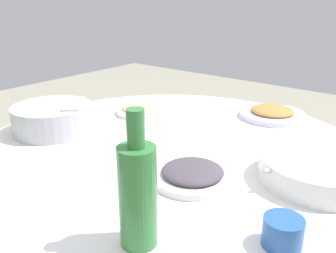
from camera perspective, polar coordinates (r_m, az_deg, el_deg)
The scene contains 8 objects.
round_dining_table at distance 1.21m, azimuth 0.25°, elevation -9.24°, with size 1.23×1.23×0.78m.
rice_bowl at distance 1.32m, azimuth -17.23°, elevation 1.30°, with size 0.27×0.27×0.10m.
soup_bowl at distance 1.02m, azimuth 22.21°, elevation -6.21°, with size 0.30×0.30×0.06m.
dish_eggplant at distance 0.95m, azimuth 3.78°, elevation -7.29°, with size 0.21×0.21×0.04m.
dish_noodles at distance 1.46m, azimuth -4.04°, elevation 2.59°, with size 0.20×0.20×0.03m.
dish_tofu_braise at distance 1.46m, azimuth 15.69°, elevation 1.98°, with size 0.24×0.24×0.04m.
green_bottle at distance 0.69m, azimuth -4.67°, elevation -10.08°, with size 0.07×0.07×0.27m.
tea_cup_far at distance 0.75m, azimuth 17.17°, elevation -15.21°, with size 0.08×0.08×0.06m, color #29589D.
Camera 1 is at (-0.83, -0.66, 1.23)m, focal length 39.78 mm.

